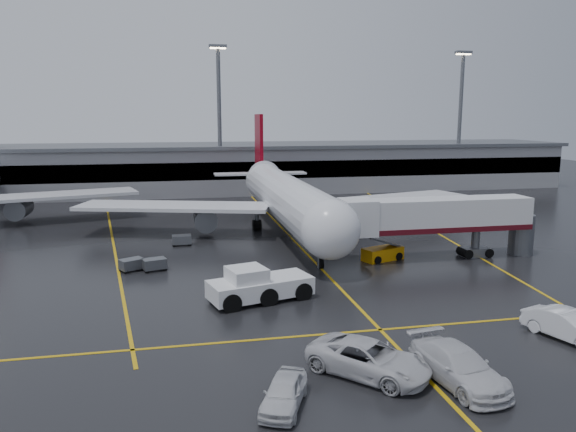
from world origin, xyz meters
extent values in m
plane|color=black|center=(0.00, 0.00, 0.00)|extent=(220.00, 220.00, 0.00)
cube|color=gold|center=(0.00, 0.00, 0.01)|extent=(0.25, 90.00, 0.02)
cube|color=gold|center=(0.00, -22.00, 0.01)|extent=(60.00, 0.25, 0.02)
cube|color=gold|center=(-20.00, 10.00, 0.01)|extent=(9.99, 69.35, 0.02)
cube|color=gold|center=(18.00, 10.00, 0.01)|extent=(7.57, 69.64, 0.02)
cube|color=gray|center=(0.00, 48.00, 4.00)|extent=(120.00, 18.00, 8.00)
cube|color=black|center=(0.00, 39.20, 4.50)|extent=(120.00, 0.40, 3.00)
cube|color=#595B60|center=(0.00, 48.00, 8.30)|extent=(122.00, 19.00, 0.60)
cylinder|color=#595B60|center=(-5.00, 42.00, 12.50)|extent=(0.70, 0.70, 25.00)
cube|color=#595B60|center=(-5.00, 42.00, 25.20)|extent=(3.00, 1.20, 0.50)
cube|color=#FFE5B2|center=(-5.00, 42.00, 24.90)|extent=(2.60, 0.90, 0.20)
cylinder|color=#595B60|center=(40.00, 42.00, 12.50)|extent=(0.70, 0.70, 25.00)
cube|color=#595B60|center=(40.00, 42.00, 25.20)|extent=(3.00, 1.20, 0.50)
cube|color=#FFE5B2|center=(40.00, 42.00, 24.90)|extent=(2.60, 0.90, 0.20)
cylinder|color=silver|center=(0.00, 8.00, 4.20)|extent=(5.20, 36.00, 5.20)
sphere|color=silver|center=(0.00, -10.00, 4.20)|extent=(5.20, 5.20, 5.20)
cone|color=silver|center=(0.00, 29.00, 4.80)|extent=(4.94, 8.00, 4.94)
cube|color=maroon|center=(0.00, 30.00, 9.70)|extent=(0.50, 5.50, 8.50)
cube|color=silver|center=(0.00, 29.00, 5.00)|extent=(14.00, 3.00, 0.25)
cube|color=silver|center=(-13.00, 10.00, 3.40)|extent=(22.80, 11.83, 0.40)
cube|color=silver|center=(13.00, 10.00, 3.40)|extent=(22.80, 11.83, 0.40)
cylinder|color=#595B60|center=(-9.50, 9.00, 2.00)|extent=(2.60, 4.50, 2.60)
cylinder|color=#595B60|center=(9.50, 9.00, 2.00)|extent=(2.60, 4.50, 2.60)
cylinder|color=#595B60|center=(0.00, -7.00, 1.00)|extent=(0.56, 0.56, 2.00)
cylinder|color=#595B60|center=(-3.20, 11.00, 1.00)|extent=(0.56, 0.56, 2.00)
cylinder|color=#595B60|center=(3.20, 11.00, 1.00)|extent=(0.56, 0.56, 2.00)
cylinder|color=black|center=(0.00, -7.00, 0.45)|extent=(0.40, 1.10, 1.10)
cylinder|color=black|center=(-3.20, 11.00, 0.55)|extent=(1.00, 1.40, 1.40)
cylinder|color=black|center=(3.20, 11.00, 0.55)|extent=(1.00, 1.40, 1.40)
cube|color=silver|center=(-29.00, 22.00, 3.40)|extent=(22.80, 11.83, 0.40)
cylinder|color=#595B60|center=(-32.50, 21.00, 2.00)|extent=(2.60, 4.50, 2.60)
cube|color=silver|center=(12.00, -6.00, 4.40)|extent=(18.00, 3.20, 3.00)
cube|color=#480A12|center=(12.00, -6.00, 3.10)|extent=(18.00, 3.30, 0.50)
cube|color=silver|center=(3.80, -6.00, 4.40)|extent=(3.00, 3.40, 3.30)
cylinder|color=#595B60|center=(16.00, -6.00, 1.50)|extent=(0.80, 0.80, 3.00)
cube|color=#595B60|center=(16.00, -6.00, 0.45)|extent=(2.60, 1.60, 0.90)
cylinder|color=#595B60|center=(21.00, -6.00, 2.00)|extent=(2.40, 2.40, 4.00)
cylinder|color=black|center=(14.90, -6.00, 0.45)|extent=(0.90, 1.80, 0.90)
cylinder|color=black|center=(17.10, -6.00, 0.45)|extent=(0.90, 1.80, 0.90)
cube|color=silver|center=(-6.70, -14.62, 0.99)|extent=(8.24, 5.00, 1.32)
cube|color=silver|center=(-7.76, -14.91, 2.09)|extent=(3.24, 3.24, 1.10)
cube|color=black|center=(-7.76, -14.91, 2.09)|extent=(2.92, 2.92, 0.99)
cylinder|color=black|center=(-9.46, -15.38, 0.61)|extent=(2.25, 3.56, 1.43)
cylinder|color=black|center=(-6.70, -14.62, 0.61)|extent=(2.25, 3.56, 1.43)
cylinder|color=black|center=(-3.94, -13.87, 0.61)|extent=(2.25, 3.56, 1.43)
cube|color=orange|center=(6.59, -5.43, 0.61)|extent=(4.35, 2.96, 1.23)
cube|color=#595B60|center=(6.59, -5.43, 1.79)|extent=(3.98, 2.28, 1.40)
cylinder|color=black|center=(5.34, -5.89, 0.34)|extent=(1.39, 2.05, 0.78)
cylinder|color=black|center=(7.85, -4.97, 0.34)|extent=(1.39, 2.05, 0.78)
imported|color=silver|center=(-2.91, -27.82, 0.93)|extent=(6.82, 6.96, 1.85)
imported|color=silver|center=(1.33, -29.56, 0.94)|extent=(3.55, 6.76, 1.87)
imported|color=white|center=(10.79, -25.73, 0.90)|extent=(3.55, 5.78, 1.80)
imported|color=silver|center=(-7.95, -30.09, 0.74)|extent=(3.33, 4.67, 1.48)
cube|color=#595B60|center=(-14.79, -4.86, 0.65)|extent=(2.29, 1.82, 0.90)
cylinder|color=black|center=(-15.41, -5.57, 0.18)|extent=(0.40, 0.20, 0.40)
cylinder|color=black|center=(-13.88, -5.11, 0.18)|extent=(0.40, 0.20, 0.40)
cylinder|color=black|center=(-15.70, -4.61, 0.18)|extent=(0.40, 0.20, 0.40)
cylinder|color=black|center=(-14.17, -4.15, 0.18)|extent=(0.40, 0.20, 0.40)
cube|color=#595B60|center=(-16.78, -4.53, 0.65)|extent=(2.38, 2.12, 0.90)
cylinder|color=black|center=(-17.22, -5.37, 0.18)|extent=(0.40, 0.20, 0.40)
cylinder|color=black|center=(-15.84, -4.57, 0.18)|extent=(0.40, 0.20, 0.40)
cylinder|color=black|center=(-17.72, -4.50, 0.18)|extent=(0.40, 0.20, 0.40)
cylinder|color=black|center=(-16.33, -3.70, 0.18)|extent=(0.40, 0.20, 0.40)
cube|color=#595B60|center=(-12.27, 4.61, 0.65)|extent=(2.04, 1.36, 0.90)
cylinder|color=black|center=(-13.06, 4.08, 0.18)|extent=(0.40, 0.20, 0.40)
cylinder|color=black|center=(-11.46, 4.14, 0.18)|extent=(0.40, 0.20, 0.40)
cylinder|color=black|center=(-13.09, 5.08, 0.18)|extent=(0.40, 0.20, 0.40)
cylinder|color=black|center=(-11.49, 5.14, 0.18)|extent=(0.40, 0.20, 0.40)
camera|label=1|loc=(-12.59, -53.62, 13.62)|focal=34.12mm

